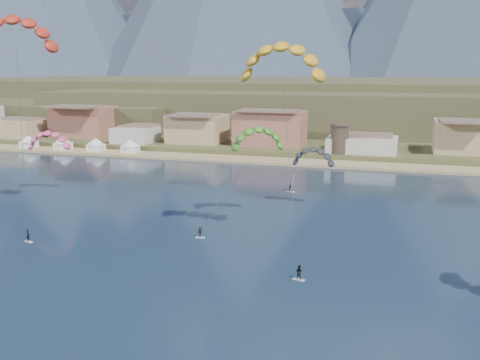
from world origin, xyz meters
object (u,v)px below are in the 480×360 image
object	(u,v)px
watchtower	(340,138)
kitesurfer_green	(257,135)
kitesurfer_yellow	(282,56)
windsurfer	(291,186)
kitesurfer_red	(14,28)

from	to	relation	value
watchtower	kitesurfer_green	size ratio (longest dim) A/B	0.44
kitesurfer_green	kitesurfer_yellow	bearing A→B (deg)	-62.22
kitesurfer_yellow	kitesurfer_green	distance (m)	20.31
watchtower	windsurfer	size ratio (longest dim) A/B	2.26
kitesurfer_yellow	windsurfer	bearing A→B (deg)	99.07
watchtower	kitesurfer_yellow	xyz separation A→B (m)	(1.09, -81.82, 21.52)
watchtower	windsurfer	world-z (taller)	watchtower
watchtower	kitesurfer_green	xyz separation A→B (m)	(-6.22, -67.96, 8.60)
watchtower	kitesurfer_red	xyz separation A→B (m)	(-44.23, -80.12, 26.31)
kitesurfer_yellow	watchtower	bearing A→B (deg)	90.76
kitesurfer_green	windsurfer	distance (m)	27.28
watchtower	kitesurfer_green	bearing A→B (deg)	-95.23
kitesurfer_red	kitesurfer_yellow	size ratio (longest dim) A/B	1.15
kitesurfer_green	windsurfer	size ratio (longest dim) A/B	5.18
kitesurfer_red	windsurfer	distance (m)	61.74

